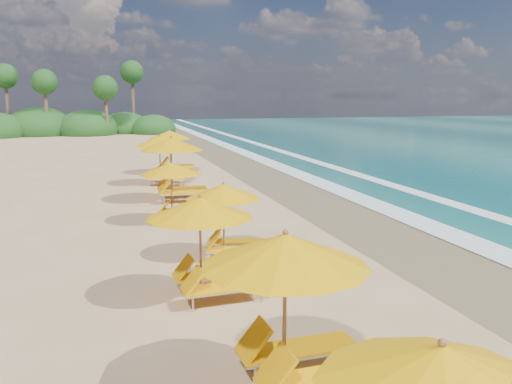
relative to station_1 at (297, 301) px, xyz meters
name	(u,v)px	position (x,y,z in m)	size (l,w,h in m)	color
ground	(256,229)	(2.04, 9.16, -1.34)	(160.00, 160.00, 0.00)	tan
wet_sand	(370,221)	(6.04, 9.16, -1.34)	(4.00, 160.00, 0.01)	olive
surf_foam	(439,215)	(8.74, 9.16, -1.32)	(4.00, 160.00, 0.01)	white
station_1	(297,301)	(0.00, 0.00, 0.00)	(2.63, 2.44, 2.40)	olive
station_2	(208,240)	(-0.51, 3.84, -0.10)	(2.48, 2.32, 2.22)	olive
station_3	(230,215)	(0.56, 6.51, -0.22)	(2.50, 2.43, 2.00)	olive
station_4	(176,188)	(-0.24, 10.79, -0.18)	(2.64, 2.58, 2.08)	olive
station_5	(177,164)	(0.30, 14.57, 0.13)	(2.89, 2.69, 2.62)	olive
station_6	(164,157)	(0.24, 18.76, -0.02)	(3.06, 3.02, 2.36)	olive
station_7	(173,149)	(1.17, 22.42, 0.00)	(2.69, 2.51, 2.40)	olive
treeline	(50,126)	(-7.90, 54.68, -0.35)	(25.80, 8.80, 9.74)	#163D14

